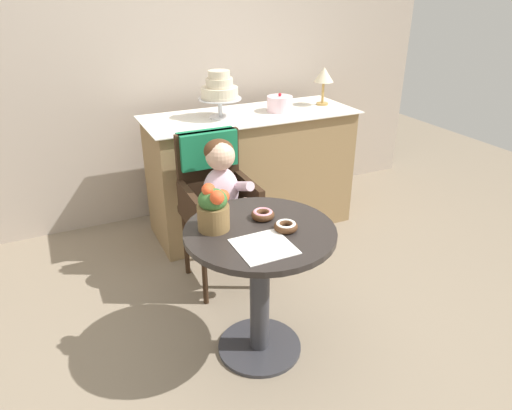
# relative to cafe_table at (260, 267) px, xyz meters

# --- Properties ---
(ground_plane) EXTENTS (8.00, 8.00, 0.00)m
(ground_plane) POSITION_rel_cafe_table_xyz_m (0.00, 0.00, -0.51)
(ground_plane) COLOR gray
(back_wall) EXTENTS (4.80, 0.10, 2.70)m
(back_wall) POSITION_rel_cafe_table_xyz_m (0.00, 1.85, 0.84)
(back_wall) COLOR #B2A393
(back_wall) RESTS_ON ground
(cafe_table) EXTENTS (0.72, 0.72, 0.72)m
(cafe_table) POSITION_rel_cafe_table_xyz_m (0.00, 0.00, 0.00)
(cafe_table) COLOR #282321
(cafe_table) RESTS_ON ground
(wicker_chair) EXTENTS (0.42, 0.45, 0.95)m
(wicker_chair) POSITION_rel_cafe_table_xyz_m (0.05, 0.76, 0.13)
(wicker_chair) COLOR #332114
(wicker_chair) RESTS_ON ground
(seated_child) EXTENTS (0.27, 0.32, 0.73)m
(seated_child) POSITION_rel_cafe_table_xyz_m (0.05, 0.61, 0.17)
(seated_child) COLOR silver
(seated_child) RESTS_ON ground
(paper_napkin) EXTENTS (0.25, 0.25, 0.00)m
(paper_napkin) POSITION_rel_cafe_table_xyz_m (-0.05, -0.15, 0.21)
(paper_napkin) COLOR white
(paper_napkin) RESTS_ON cafe_table
(donut_front) EXTENTS (0.11, 0.11, 0.04)m
(donut_front) POSITION_rel_cafe_table_xyz_m (0.06, 0.09, 0.23)
(donut_front) COLOR #4C2D19
(donut_front) RESTS_ON cafe_table
(donut_mid) EXTENTS (0.11, 0.11, 0.04)m
(donut_mid) POSITION_rel_cafe_table_xyz_m (0.10, -0.06, 0.23)
(donut_mid) COLOR #4C2D19
(donut_mid) RESTS_ON cafe_table
(flower_vase) EXTENTS (0.16, 0.16, 0.22)m
(flower_vase) POSITION_rel_cafe_table_xyz_m (-0.19, 0.10, 0.32)
(flower_vase) COLOR brown
(flower_vase) RESTS_ON cafe_table
(display_counter) EXTENTS (1.56, 0.62, 0.90)m
(display_counter) POSITION_rel_cafe_table_xyz_m (0.55, 1.30, -0.05)
(display_counter) COLOR #93754C
(display_counter) RESTS_ON ground
(tiered_cake_stand) EXTENTS (0.30, 0.30, 0.32)m
(tiered_cake_stand) POSITION_rel_cafe_table_xyz_m (0.31, 1.30, 0.59)
(tiered_cake_stand) COLOR silver
(tiered_cake_stand) RESTS_ON display_counter
(round_layer_cake) EXTENTS (0.19, 0.19, 0.13)m
(round_layer_cake) POSITION_rel_cafe_table_xyz_m (0.78, 1.28, 0.45)
(round_layer_cake) COLOR silver
(round_layer_cake) RESTS_ON display_counter
(table_lamp) EXTENTS (0.15, 0.15, 0.28)m
(table_lamp) POSITION_rel_cafe_table_xyz_m (1.17, 1.32, 0.61)
(table_lamp) COLOR #B28C47
(table_lamp) RESTS_ON display_counter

